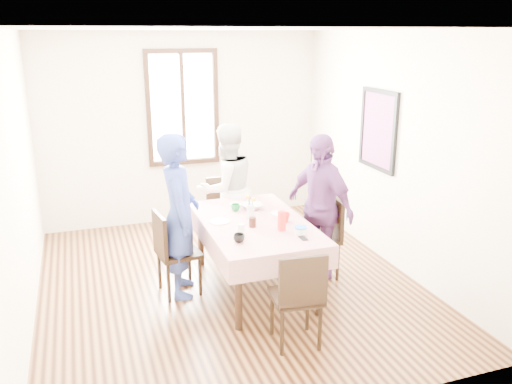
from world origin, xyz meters
The scene contains 30 objects.
ground centered at (0.00, 0.00, 0.00)m, with size 4.50×4.50×0.00m, color black.
back_wall centered at (0.00, 2.25, 1.35)m, with size 4.00×4.00×0.00m, color beige.
right_wall centered at (2.00, 0.00, 1.35)m, with size 4.50×4.50×0.00m, color beige.
window_frame centered at (0.00, 2.23, 1.65)m, with size 1.02×0.06×1.62m, color black.
window_pane centered at (0.00, 2.24, 1.65)m, with size 0.90×0.02×1.50m, color white.
art_poster centered at (1.98, 0.30, 1.55)m, with size 0.04×0.76×0.96m, color red.
dining_table centered at (0.24, -0.20, 0.38)m, with size 0.95×1.64×0.75m, color black.
tablecloth centered at (0.24, -0.20, 0.76)m, with size 1.07×1.76×0.01m, color #5F040E.
chair_left centered at (-0.55, -0.04, 0.46)m, with size 0.42×0.42×0.91m, color black.
chair_right centered at (1.03, -0.15, 0.46)m, with size 0.42×0.42×0.91m, color black.
chair_far centered at (0.24, 0.93, 0.46)m, with size 0.42×0.42×0.91m, color black.
chair_near centered at (0.24, -1.33, 0.46)m, with size 0.42×0.42×0.91m, color black.
person_left centered at (-0.53, -0.04, 0.86)m, with size 0.63×0.41×1.72m, color navy.
person_far centered at (0.24, 0.91, 0.81)m, with size 0.79×0.62×1.63m, color silver.
person_right centered at (1.01, -0.15, 0.82)m, with size 0.96×0.40×1.64m, color #61326D.
mug_black centered at (-0.08, -0.69, 0.80)m, with size 0.11×0.11×0.08m, color black.
mug_flag centered at (0.54, -0.32, 0.81)m, with size 0.11×0.11×0.10m, color red.
mug_green centered at (0.15, 0.20, 0.80)m, with size 0.10×0.10×0.08m, color #0C7226.
serving_bowl centered at (0.35, 0.21, 0.79)m, with size 0.23×0.23×0.06m, color white.
juice_carton centered at (0.42, -0.53, 0.86)m, with size 0.06×0.06×0.20m, color red.
butter_tub centered at (0.56, -0.68, 0.79)m, with size 0.12×0.12×0.06m, color white.
jam_jar centered at (0.17, -0.34, 0.81)m, with size 0.07×0.07×0.10m, color black.
drinking_glass centered at (0.01, -0.48, 0.81)m, with size 0.07×0.07×0.10m, color silver.
smartphone centered at (0.53, -0.81, 0.77)m, with size 0.06×0.12×0.01m, color black.
flower_vase centered at (0.22, -0.12, 0.84)m, with size 0.08×0.08×0.16m, color silver.
plate_left centered at (-0.10, -0.10, 0.77)m, with size 0.20×0.20×0.01m, color white.
plate_right centered at (0.58, -0.06, 0.77)m, with size 0.20×0.20×0.01m, color white.
plate_far centered at (0.24, 0.41, 0.77)m, with size 0.20×0.20×0.01m, color white.
butter_lid centered at (0.56, -0.68, 0.83)m, with size 0.12×0.12×0.01m, color blue.
flower_bunch centered at (0.22, -0.12, 0.97)m, with size 0.09×0.09×0.10m, color yellow, non-canonical shape.
Camera 1 is at (-1.43, -5.14, 2.67)m, focal length 37.03 mm.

